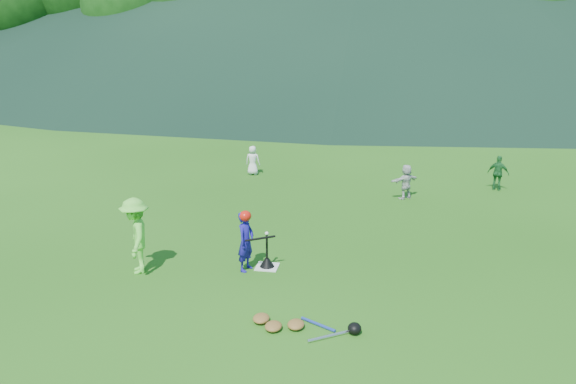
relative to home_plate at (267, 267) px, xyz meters
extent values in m
plane|color=#204F12|center=(0.00, 0.00, -0.01)|extent=(120.00, 120.00, 0.00)
cube|color=silver|center=(0.00, 0.00, 0.00)|extent=(0.45, 0.45, 0.02)
sphere|color=white|center=(0.00, 0.00, 0.73)|extent=(0.08, 0.08, 0.08)
imported|color=#1C148D|center=(-0.39, -0.19, 0.60)|extent=(0.40, 0.51, 1.23)
imported|color=#67DB40|center=(-2.51, -0.66, 0.76)|extent=(0.92, 1.14, 1.53)
imported|color=white|center=(-2.08, 7.52, 0.48)|extent=(0.48, 0.32, 0.98)
imported|color=#1D622B|center=(5.69, 6.90, 0.52)|extent=(0.68, 0.48, 1.06)
imported|color=silver|center=(2.92, 5.52, 0.49)|extent=(0.90, 0.83, 1.00)
cone|color=black|center=(0.00, 0.00, 0.10)|extent=(0.30, 0.30, 0.18)
cylinder|color=black|center=(0.00, 0.00, 0.44)|extent=(0.04, 0.04, 0.50)
ellipsoid|color=red|center=(-0.39, -0.19, 1.14)|extent=(0.24, 0.26, 0.22)
cylinder|color=black|center=(-0.09, -0.21, 0.69)|extent=(0.57, 0.34, 0.07)
ellipsoid|color=olive|center=(0.62, -2.44, 0.05)|extent=(0.28, 0.34, 0.13)
ellipsoid|color=olive|center=(0.97, -2.32, 0.05)|extent=(0.28, 0.34, 0.13)
ellipsoid|color=olive|center=(0.37, -2.22, 0.05)|extent=(0.28, 0.34, 0.13)
cylinder|color=silver|center=(1.52, -2.54, 0.02)|extent=(0.63, 0.45, 0.06)
cylinder|color=#263FA5|center=(1.32, -2.19, 0.02)|extent=(0.62, 0.38, 0.05)
ellipsoid|color=black|center=(1.92, -2.34, 0.08)|extent=(0.22, 0.24, 0.19)
cube|color=gray|center=(0.00, 28.00, 0.59)|extent=(70.00, 0.03, 1.20)
cube|color=yellow|center=(0.00, 28.00, 1.23)|extent=(70.00, 0.08, 0.08)
cylinder|color=gray|center=(0.00, 28.00, 0.59)|extent=(0.07, 0.07, 1.30)
cylinder|color=#382314|center=(-27.20, 33.50, 1.86)|extent=(0.56, 0.56, 3.74)
cylinder|color=#382314|center=(-22.40, 35.00, 2.16)|extent=(0.56, 0.56, 4.34)
cylinder|color=#382314|center=(-17.60, 32.00, 1.58)|extent=(0.56, 0.56, 3.18)
ellipsoid|color=#164711|center=(-17.60, 32.00, 6.63)|extent=(6.92, 6.92, 7.95)
cylinder|color=#382314|center=(-12.80, 33.50, 1.88)|extent=(0.56, 0.56, 3.78)
cylinder|color=#382314|center=(-8.00, 35.00, 2.18)|extent=(0.56, 0.56, 4.38)
cylinder|color=#382314|center=(-3.20, 32.00, 1.60)|extent=(0.56, 0.56, 3.22)
ellipsoid|color=#164711|center=(-3.20, 32.00, 6.71)|extent=(6.99, 6.99, 8.04)
cylinder|color=#382314|center=(1.60, 33.50, 1.90)|extent=(0.56, 0.56, 3.81)
cylinder|color=#382314|center=(6.40, 35.00, 2.19)|extent=(0.56, 0.56, 4.41)
cylinder|color=#382314|center=(11.20, 32.00, 1.62)|extent=(0.56, 0.56, 3.25)
camera|label=1|loc=(2.24, -10.39, 4.64)|focal=35.00mm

